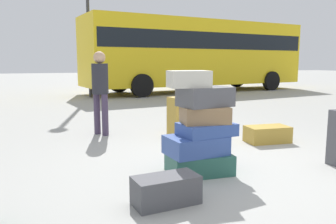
% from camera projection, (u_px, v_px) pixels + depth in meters
% --- Properties ---
extents(ground_plane, '(80.00, 80.00, 0.00)m').
position_uv_depth(ground_plane, '(232.00, 171.00, 4.26)').
color(ground_plane, '#9E9E99').
extents(suitcase_tower, '(0.85, 0.60, 1.25)m').
position_uv_depth(suitcase_tower, '(200.00, 130.00, 4.15)').
color(suitcase_tower, '#26594C').
rests_on(suitcase_tower, ground).
extents(suitcase_tan_right_side, '(0.75, 0.47, 0.27)m').
position_uv_depth(suitcase_tan_right_side, '(267.00, 134.00, 5.79)').
color(suitcase_tan_right_side, '#B28C33').
rests_on(suitcase_tan_right_side, ground).
extents(suitcase_tan_left_side, '(0.36, 0.39, 0.72)m').
position_uv_depth(suitcase_tan_left_side, '(179.00, 117.00, 6.21)').
color(suitcase_tan_left_side, '#B28C33').
rests_on(suitcase_tan_left_side, ground).
extents(suitcase_charcoal_white_trunk, '(0.66, 0.37, 0.28)m').
position_uv_depth(suitcase_charcoal_white_trunk, '(166.00, 190.00, 3.27)').
color(suitcase_charcoal_white_trunk, '#4C4C51').
rests_on(suitcase_charcoal_white_trunk, ground).
extents(person_bearded_onlooker, '(0.30, 0.31, 1.55)m').
position_uv_depth(person_bearded_onlooker, '(100.00, 86.00, 6.27)').
color(person_bearded_onlooker, '#3F334C').
rests_on(person_bearded_onlooker, ground).
extents(parked_bus, '(10.67, 3.95, 3.15)m').
position_uv_depth(parked_bus, '(198.00, 51.00, 15.55)').
color(parked_bus, yellow).
rests_on(parked_bus, ground).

